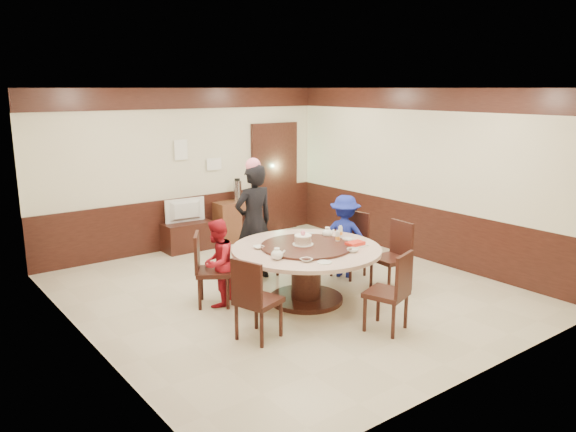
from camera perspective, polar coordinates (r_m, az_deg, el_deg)
room at (r=7.66m, az=0.04°, el=-0.09°), size 6.00×6.04×2.84m
banquet_table at (r=7.47m, az=1.86°, el=-4.79°), size 1.98×1.98×0.78m
chair_0 at (r=8.58m, az=6.24°, el=-4.09°), size 0.52×0.51×0.97m
chair_1 at (r=8.63m, az=-2.77°, el=-3.93°), size 0.50×0.50×0.97m
chair_2 at (r=7.49m, az=-7.69°, el=-6.70°), size 0.61×0.61×0.97m
chair_3 at (r=6.46m, az=-3.12°, el=-9.85°), size 0.56×0.55×0.97m
chair_4 at (r=6.77m, az=10.08°, el=-8.96°), size 0.56×0.56×0.97m
chair_5 at (r=8.10m, az=10.41°, el=-5.28°), size 0.47×0.46×0.97m
person_standing at (r=8.28m, az=-3.49°, el=-0.65°), size 0.64×0.42×1.73m
person_red at (r=7.39m, az=-7.20°, el=-4.73°), size 0.71×0.68×1.15m
person_blue at (r=8.49m, az=5.79°, el=-2.04°), size 0.85×0.93×1.25m
birthday_cake at (r=7.40m, az=1.53°, el=-2.43°), size 0.28×0.28×0.19m
teapot_left at (r=6.87m, az=-1.13°, el=-3.95°), size 0.17×0.15×0.13m
teapot_right at (r=7.89m, az=4.02°, el=-1.76°), size 0.17×0.15×0.13m
bowl_0 at (r=7.34m, az=-3.01°, el=-3.20°), size 0.14×0.14×0.03m
bowl_1 at (r=7.23m, az=6.58°, el=-3.48°), size 0.15×0.15×0.05m
bowl_2 at (r=6.81m, az=1.88°, el=-4.49°), size 0.14×0.14×0.04m
bowl_3 at (r=7.71m, az=6.07°, el=-2.42°), size 0.15×0.15×0.05m
saucer_near at (r=6.77m, az=3.70°, el=-4.71°), size 0.18×0.18×0.01m
saucer_far at (r=8.05m, az=2.12°, el=-1.83°), size 0.18×0.18×0.01m
shrimp_platter at (r=7.49m, az=6.84°, el=-2.88°), size 0.30×0.20×0.06m
bottle_0 at (r=7.61m, az=5.07°, el=-2.17°), size 0.06×0.06×0.16m
bottle_1 at (r=7.87m, az=5.34°, el=-1.67°), size 0.06×0.06×0.16m
tv_stand at (r=10.04m, az=-10.17°, el=-2.03°), size 0.85×0.45×0.50m
television at (r=9.94m, az=-10.28°, el=0.53°), size 0.73×0.16×0.42m
side_cabinet at (r=10.53m, az=-5.30°, el=-0.49°), size 0.80×0.40×0.75m
thermos at (r=10.43m, az=-5.16°, el=2.57°), size 0.15×0.15×0.38m
notice_left at (r=9.97m, az=-10.82°, el=6.62°), size 0.25×0.00×0.35m
notice_right at (r=10.31m, az=-7.50°, el=5.26°), size 0.30×0.00×0.22m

